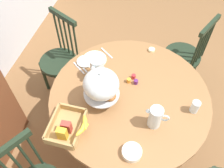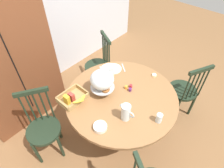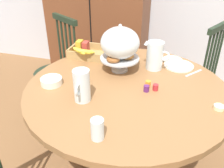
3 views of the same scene
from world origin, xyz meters
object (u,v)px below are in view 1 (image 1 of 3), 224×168
(orange_juice_pitcher, at_px, (155,118))
(butter_dish, at_px, (152,50))
(drinking_glass, at_px, (195,107))
(pastry_stand_with_dome, at_px, (101,85))
(china_plate_small, at_px, (85,61))
(windsor_chair_facing_door, at_px, (60,61))
(china_plate_large, at_px, (95,59))
(milk_pitcher, at_px, (97,69))
(cereal_bowl, at_px, (132,152))
(dining_table, at_px, (128,107))
(windsor_chair_by_cabinet, at_px, (184,57))
(cereal_basket, at_px, (68,127))

(orange_juice_pitcher, xyz_separation_m, butter_dish, (0.77, 0.13, -0.08))
(drinking_glass, bearing_deg, butter_dish, 35.98)
(pastry_stand_with_dome, relative_size, china_plate_small, 2.29)
(orange_juice_pitcher, relative_size, butter_dish, 3.27)
(pastry_stand_with_dome, distance_m, drinking_glass, 0.74)
(windsor_chair_facing_door, distance_m, china_plate_large, 0.56)
(milk_pitcher, bearing_deg, cereal_bowl, -145.13)
(dining_table, height_order, butter_dish, butter_dish)
(windsor_chair_facing_door, relative_size, china_plate_small, 6.50)
(windsor_chair_by_cabinet, height_order, china_plate_large, windsor_chair_by_cabinet)
(dining_table, height_order, cereal_basket, cereal_basket)
(milk_pitcher, height_order, butter_dish, milk_pitcher)
(china_plate_small, bearing_deg, dining_table, -118.37)
(windsor_chair_facing_door, height_order, butter_dish, windsor_chair_facing_door)
(cereal_basket, height_order, cereal_bowl, cereal_basket)
(china_plate_small, height_order, cereal_bowl, cereal_bowl)
(windsor_chair_by_cabinet, height_order, windsor_chair_facing_door, same)
(windsor_chair_by_cabinet, relative_size, milk_pitcher, 4.76)
(china_plate_large, height_order, butter_dish, butter_dish)
(china_plate_small, distance_m, butter_dish, 0.64)
(orange_juice_pitcher, xyz_separation_m, china_plate_large, (0.52, 0.62, -0.08))
(windsor_chair_by_cabinet, relative_size, cereal_bowl, 6.96)
(dining_table, xyz_separation_m, orange_juice_pitcher, (-0.21, -0.23, 0.28))
(dining_table, relative_size, orange_juice_pitcher, 6.72)
(cereal_basket, relative_size, drinking_glass, 2.87)
(butter_dish, bearing_deg, orange_juice_pitcher, -170.06)
(dining_table, relative_size, china_plate_large, 6.00)
(windsor_chair_facing_door, bearing_deg, orange_juice_pitcher, -122.06)
(china_plate_large, bearing_deg, china_plate_small, 126.72)
(windsor_chair_by_cabinet, bearing_deg, cereal_bowl, 166.14)
(china_plate_large, bearing_deg, dining_table, -127.77)
(windsor_chair_by_cabinet, distance_m, orange_juice_pitcher, 1.15)
(china_plate_large, height_order, china_plate_small, china_plate_small)
(windsor_chair_facing_door, relative_size, pastry_stand_with_dome, 2.83)
(dining_table, bearing_deg, cereal_bowl, -166.51)
(dining_table, bearing_deg, china_plate_large, 52.23)
(dining_table, bearing_deg, butter_dish, -9.52)
(china_plate_small, height_order, drinking_glass, drinking_glass)
(windsor_chair_facing_door, bearing_deg, milk_pitcher, -121.55)
(windsor_chair_facing_door, height_order, china_plate_small, windsor_chair_facing_door)
(cereal_basket, relative_size, china_plate_small, 2.11)
(pastry_stand_with_dome, height_order, cereal_basket, pastry_stand_with_dome)
(milk_pitcher, xyz_separation_m, china_plate_small, (0.12, 0.16, -0.08))
(dining_table, height_order, orange_juice_pitcher, orange_juice_pitcher)
(orange_juice_pitcher, distance_m, milk_pitcher, 0.64)
(windsor_chair_facing_door, distance_m, cereal_bowl, 1.38)
(pastry_stand_with_dome, bearing_deg, orange_juice_pitcher, -104.14)
(drinking_glass, bearing_deg, china_plate_large, 70.25)
(windsor_chair_by_cabinet, xyz_separation_m, pastry_stand_with_dome, (-0.96, 0.65, 0.49))
(dining_table, relative_size, china_plate_small, 8.80)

